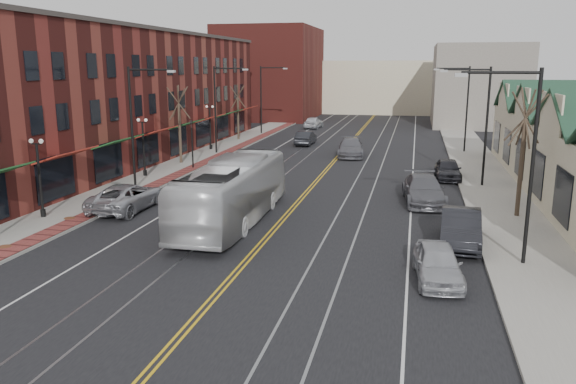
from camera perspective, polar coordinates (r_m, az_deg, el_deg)
The scene contains 31 objects.
ground at distance 20.86m, azimuth -7.51°, elevation -10.60°, with size 160.00×160.00×0.00m, color black.
sidewalk_left at distance 43.10m, azimuth -13.35°, elevation 1.50°, with size 4.00×120.00×0.15m, color gray.
sidewalk_right at distance 39.12m, azimuth 20.12°, elevation -0.07°, with size 4.00×120.00×0.15m, color gray.
building_left at distance 51.87m, azimuth -17.29°, elevation 9.17°, with size 10.00×50.00×11.00m, color maroon.
backdrop_left at distance 90.83m, azimuth -1.79°, elevation 11.97°, with size 14.00×18.00×14.00m, color maroon.
backdrop_mid at distance 103.20m, azimuth 9.16°, elevation 10.52°, with size 22.00×14.00×9.00m, color beige.
backdrop_right at distance 83.36m, azimuth 18.74°, elevation 10.22°, with size 12.00×16.00×11.00m, color slate.
streetlight_l_1 at distance 38.46m, azimuth -15.06°, elevation 7.54°, with size 3.33×0.25×8.00m.
streetlight_l_2 at distance 53.11m, azimuth -6.97°, elevation 9.20°, with size 3.33×0.25×8.00m.
streetlight_l_3 at distance 68.36m, azimuth -2.39°, elevation 10.06°, with size 3.33×0.25×8.00m.
streetlight_r_0 at distance 24.49m, azimuth 22.69°, elevation 4.25°, with size 3.33×0.25×8.00m.
streetlight_r_1 at distance 40.26m, azimuth 18.96°, elevation 7.51°, with size 3.33×0.25×8.00m.
streetlight_r_2 at distance 56.16m, azimuth 17.32°, elevation 8.91°, with size 3.33×0.25×8.00m.
lamppost_l_1 at distance 33.05m, azimuth -23.90°, elevation 1.14°, with size 0.84×0.28×4.27m.
lamppost_l_2 at distance 43.11m, azimuth -14.45°, elevation 4.31°, with size 0.84×0.28×4.27m.
lamppost_l_3 at distance 55.82m, azimuth -7.90°, elevation 6.43°, with size 0.84×0.28×4.27m.
tree_left_near at distance 48.20m, azimuth -10.97°, elevation 6.91°, with size 1.78×1.37×6.48m.
tree_left_far at distance 63.14m, azimuth -5.10°, elevation 8.20°, with size 1.66×1.28×6.02m.
tree_right_mid at distance 32.72m, azimuth 22.73°, elevation 3.90°, with size 1.90×1.46×6.93m.
manhole_mid at distance 28.76m, azimuth -26.84°, elevation -4.97°, with size 0.60×0.60×0.02m, color #592D19.
manhole_far at distance 32.58m, azimuth -21.31°, elevation -2.49°, with size 0.60×0.60×0.02m, color #592D19.
traffic_signal at distance 45.77m, azimuth -9.72°, elevation 5.19°, with size 0.18×0.15×3.80m.
transit_bus at distance 29.75m, azimuth -5.62°, elevation -0.01°, with size 2.84×12.12×3.38m, color silver.
parked_suv at distance 33.79m, azimuth -16.06°, elevation -0.48°, with size 2.61×5.66×1.57m, color #AAABB2.
parked_car_a at distance 22.71m, azimuth 14.97°, elevation -7.00°, with size 1.71×4.26×1.45m, color #B1B3B9.
parked_car_b at distance 27.36m, azimuth 17.12°, elevation -3.52°, with size 1.76×5.06×1.67m, color black.
parked_car_c at distance 35.10m, azimuth 13.62°, elevation 0.22°, with size 2.32×5.72×1.66m, color #5D5E64.
parked_car_d at distance 42.88m, azimuth 15.93°, elevation 2.23°, with size 1.79×4.46×1.52m, color #222328.
distant_car_left at distance 59.47m, azimuth 1.81°, elevation 5.51°, with size 1.55×4.46×1.47m, color black.
distant_car_right at distance 52.18m, azimuth 6.39°, elevation 4.52°, with size 2.31×5.69×1.65m, color slate.
distant_car_far at distance 75.53m, azimuth 2.62°, elevation 7.09°, with size 1.88×4.66×1.59m, color silver.
Camera 1 is at (6.82, -17.91, 8.23)m, focal length 35.00 mm.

